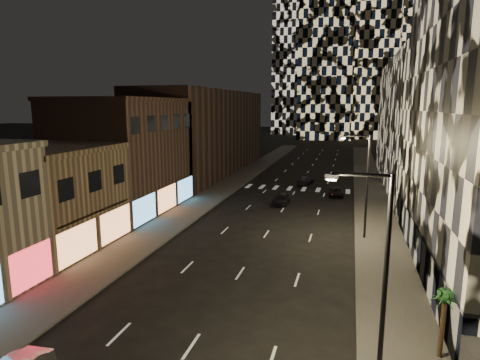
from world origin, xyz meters
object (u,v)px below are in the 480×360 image
Objects in this scene: car_dark_oncoming at (306,181)px; palm_tree at (445,302)px; streetlight_far at (365,179)px; streetlight_near at (379,270)px; car_dark_midlane at (282,199)px; car_dark_rightlane at (336,192)px.

car_dark_oncoming is 41.64m from palm_tree.
car_dark_oncoming is (-7.49, 23.33, -4.75)m from streetlight_far.
streetlight_near is at bearing 107.59° from car_dark_oncoming.
car_dark_midlane is 13.13m from car_dark_oncoming.
streetlight_far is 14.34m from car_dark_midlane.
streetlight_far reaches higher than palm_tree.
streetlight_near is at bearing -72.76° from car_dark_midlane.
car_dark_midlane reaches higher than car_dark_oncoming.
streetlight_near reaches higher than car_dark_oncoming.
streetlight_near is 44.23m from car_dark_oncoming.
palm_tree is at bearing -65.22° from car_dark_midlane.
car_dark_oncoming is at bearing 104.82° from palm_tree.
streetlight_near is at bearing -135.13° from palm_tree.
streetlight_far is at bearing 100.56° from palm_tree.
streetlight_far is 2.27× the size of car_dark_midlane.
streetlight_far is at bearing -83.21° from car_dark_rightlane.
car_dark_midlane is at bearing -136.58° from car_dark_rightlane.
streetlight_far reaches higher than car_dark_midlane.
car_dark_oncoming is (1.36, 13.06, -0.07)m from car_dark_midlane.
palm_tree reaches higher than car_dark_midlane.
palm_tree reaches higher than car_dark_rightlane.
car_dark_midlane is at bearing 113.86° from palm_tree.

